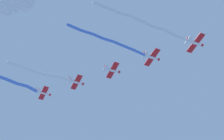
% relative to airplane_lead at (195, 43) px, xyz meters
% --- Properties ---
extents(airplane_lead, '(4.55, 5.87, 1.47)m').
position_rel_airplane_lead_xyz_m(airplane_lead, '(0.00, 0.00, 0.00)').
color(airplane_lead, white).
extents(smoke_trail_lead, '(20.94, 10.05, 2.65)m').
position_rel_airplane_lead_xyz_m(smoke_trail_lead, '(12.09, 5.56, 1.12)').
color(smoke_trail_lead, white).
extents(airplane_left_wing, '(4.54, 5.84, 1.47)m').
position_rel_airplane_lead_xyz_m(airplane_left_wing, '(9.60, -4.18, 0.25)').
color(airplane_left_wing, white).
extents(smoke_trail_left_wing, '(17.56, 9.09, 2.02)m').
position_rel_airplane_lead_xyz_m(smoke_trail_left_wing, '(19.93, 0.90, 1.04)').
color(smoke_trail_left_wing, '#4C75DB').
extents(airplane_right_wing, '(4.56, 5.88, 1.47)m').
position_rel_airplane_lead_xyz_m(airplane_right_wing, '(19.20, -8.35, 0.50)').
color(airplane_right_wing, white).
extents(airplane_slot, '(4.53, 5.81, 1.47)m').
position_rel_airplane_lead_xyz_m(airplane_slot, '(28.80, -12.52, 0.75)').
color(airplane_slot, white).
extents(smoke_trail_slot, '(14.06, 8.91, 2.24)m').
position_rel_airplane_lead_xyz_m(smoke_trail_slot, '(37.37, -7.78, 0.10)').
color(smoke_trail_slot, white).
extents(airplane_trail, '(4.51, 5.78, 1.47)m').
position_rel_airplane_lead_xyz_m(airplane_trail, '(38.40, -16.70, 1.00)').
color(airplane_trail, white).
extents(cloud_west, '(11.63, 9.85, 3.78)m').
position_rel_airplane_lead_xyz_m(cloud_west, '(45.62, 2.80, 16.76)').
color(cloud_west, white).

